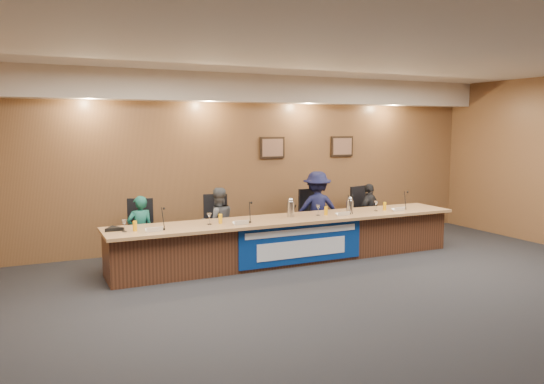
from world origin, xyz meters
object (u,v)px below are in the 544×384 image
at_px(panelist_a, 140,231).
at_px(speakerphone, 114,229).
at_px(office_chair_b, 216,230).
at_px(carafe_mid, 291,209).
at_px(dais_body, 290,240).
at_px(panelist_d, 369,213).
at_px(office_chair_d, 366,217).
at_px(carafe_right, 350,207).
at_px(banner, 302,244).
at_px(panelist_b, 218,223).
at_px(panelist_c, 317,210).
at_px(office_chair_a, 139,236).
at_px(office_chair_c, 314,221).

height_order(panelist_a, speakerphone, panelist_a).
height_order(office_chair_b, carafe_mid, carafe_mid).
bearing_deg(dais_body, carafe_mid, 58.34).
relative_size(panelist_d, office_chair_d, 2.40).
bearing_deg(dais_body, carafe_right, -2.31).
bearing_deg(dais_body, panelist_a, 163.49).
bearing_deg(office_chair_d, banner, -167.21).
height_order(panelist_b, carafe_mid, panelist_b).
bearing_deg(office_chair_d, office_chair_b, 162.76).
xyz_separation_m(office_chair_d, carafe_right, (-0.95, -0.85, 0.38)).
bearing_deg(panelist_c, office_chair_d, -159.99).
bearing_deg(dais_body, speakerphone, 178.84).
distance_m(panelist_a, office_chair_b, 1.33).
distance_m(panelist_a, panelist_b, 1.32).
relative_size(carafe_mid, speakerphone, 0.80).
bearing_deg(banner, office_chair_a, 152.76).
bearing_deg(banner, carafe_right, 17.81).
relative_size(banner, carafe_right, 9.97).
height_order(banner, speakerphone, speakerphone).
distance_m(panelist_d, speakerphone, 5.01).
height_order(panelist_b, carafe_right, panelist_b).
relative_size(panelist_d, office_chair_c, 2.40).
bearing_deg(dais_body, office_chair_c, 41.08).
bearing_deg(office_chair_c, panelist_c, -90.60).
relative_size(dais_body, office_chair_c, 12.50).
bearing_deg(speakerphone, panelist_a, 51.80).
height_order(dais_body, carafe_right, carafe_right).
height_order(dais_body, panelist_b, panelist_b).
height_order(office_chair_a, office_chair_b, same).
distance_m(panelist_c, office_chair_d, 1.21).
height_order(office_chair_d, carafe_mid, carafe_mid).
bearing_deg(banner, panelist_c, 50.55).
relative_size(banner, office_chair_a, 4.58).
xyz_separation_m(banner, office_chair_c, (0.92, 1.21, 0.10)).
height_order(office_chair_a, speakerphone, speakerphone).
xyz_separation_m(office_chair_d, carafe_mid, (-2.08, -0.77, 0.40)).
distance_m(panelist_c, carafe_right, 0.79).
relative_size(office_chair_b, carafe_right, 2.17).
bearing_deg(speakerphone, office_chair_a, 55.76).
distance_m(panelist_d, office_chair_d, 0.14).
bearing_deg(office_chair_a, office_chair_b, 18.59).
xyz_separation_m(panelist_b, office_chair_b, (0.00, 0.10, -0.13)).
bearing_deg(carafe_mid, carafe_right, -3.66).
bearing_deg(office_chair_a, carafe_mid, 0.56).
bearing_deg(office_chair_d, panelist_c, 167.59).
bearing_deg(office_chair_d, panelist_d, -107.24).
distance_m(dais_body, office_chair_a, 2.49).
xyz_separation_m(banner, office_chair_b, (-1.04, 1.21, 0.10)).
xyz_separation_m(office_chair_a, office_chair_c, (3.28, 0.00, 0.00)).
bearing_deg(office_chair_c, office_chair_d, -0.60).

